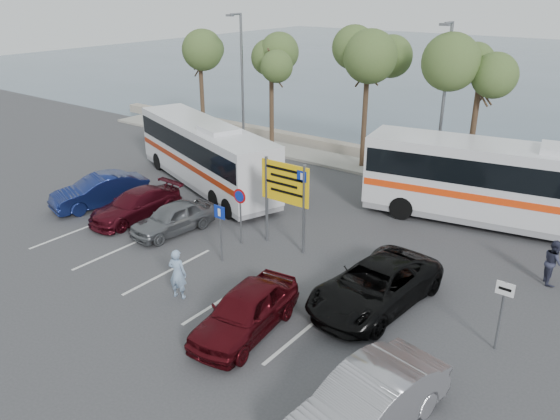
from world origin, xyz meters
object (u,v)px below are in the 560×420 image
Objects in this scene: street_lamp_left at (241,74)px; car_blue at (100,191)px; car_red at (245,311)px; car_silver_b at (367,404)px; car_silver_a at (173,218)px; pedestrian_near at (178,274)px; coach_bus_left at (205,156)px; suv_black at (375,285)px; street_lamp_right at (443,98)px; pedestrian_far at (554,262)px; direction_sign at (285,190)px; car_maroon at (136,205)px; coach_bus_right at (511,188)px.

street_lamp_left is 12.70m from car_blue.
car_silver_b is at bearing -22.34° from car_red.
car_silver_a is 2.14× the size of pedestrian_near.
coach_bus_left is 2.15× the size of suv_black.
car_silver_b is 8.02m from pedestrian_near.
car_silver_a is (-6.60, -12.02, -3.96)m from street_lamp_right.
street_lamp_right is at bearing 21.11° from pedestrian_far.
street_lamp_left is at bearing 148.91° from suv_black.
suv_black is at bearing -19.12° from direction_sign.
pedestrian_near reaches higher than pedestrian_far.
car_maroon is 2.50× the size of pedestrian_near.
direction_sign reaches higher than pedestrian_far.
street_lamp_right reaches higher than car_maroon.
suv_black is at bearing -163.38° from pedestrian_near.
car_maroon is at bearing 82.66° from pedestrian_far.
suv_black is 3.22× the size of pedestrian_far.
coach_bus_right is 3.31× the size of car_silver_a.
suv_black is 1.13× the size of car_silver_b.
car_red is at bearing -117.24° from suv_black.
car_silver_a is 7.99m from car_red.
street_lamp_left is 0.64× the size of coach_bus_right.
coach_bus_right is 2.68× the size of car_silver_b.
car_silver_b is at bearing -34.05° from coach_bus_left.
pedestrian_far is at bearing 45.61° from car_red.
car_silver_a is at bearing -61.97° from street_lamp_left.
car_maroon is 15.15m from car_silver_b.
coach_bus_left is 2.52× the size of car_blue.
street_lamp_left is at bearing 180.00° from street_lamp_right.
suv_black is at bearing 2.32° from car_maroon.
car_silver_b reaches higher than suv_black.
street_lamp_right is 10.73m from direction_sign.
street_lamp_left is 8.39m from coach_bus_left.
pedestrian_near reaches higher than car_maroon.
car_silver_a is 0.89× the size of car_red.
car_blue is at bearing -150.77° from coach_bus_right.
direction_sign reaches higher than car_silver_a.
car_maroon is 1.04× the size of car_red.
street_lamp_right is at bearing 146.14° from coach_bus_right.
coach_bus_left is (-7.50, 3.30, -0.82)m from direction_sign.
car_silver_a is 14.66m from pedestrian_far.
pedestrian_far is (16.68, 0.00, -0.80)m from coach_bus_left.
direction_sign is 7.43m from car_maroon.
direction_sign is at bearing 147.91° from car_silver_b.
pedestrian_far is at bearing 30.03° from car_blue.
pedestrian_near reaches higher than car_silver_a.
street_lamp_left is 2.12× the size of car_silver_a.
car_maroon is (-2.40, 0.00, -0.00)m from car_silver_a.
car_silver_a is 5.34m from pedestrian_near.
direction_sign is at bearing -43.17° from street_lamp_left.
car_maroon is 7.32m from pedestrian_near.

